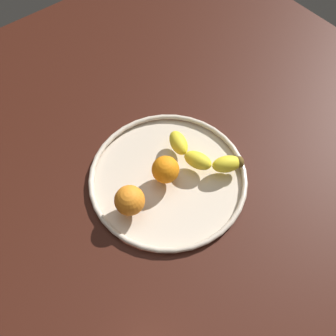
% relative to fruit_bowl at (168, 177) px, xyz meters
% --- Properties ---
extents(ground_plane, '(1.47, 1.47, 0.04)m').
position_rel_fruit_bowl_xyz_m(ground_plane, '(0.00, 0.00, -0.03)').
color(ground_plane, '#35150C').
extents(fruit_bowl, '(0.36, 0.36, 0.02)m').
position_rel_fruit_bowl_xyz_m(fruit_bowl, '(0.00, 0.00, 0.00)').
color(fruit_bowl, beige).
rests_on(fruit_bowl, ground_plane).
extents(banana, '(0.18, 0.12, 0.04)m').
position_rel_fruit_bowl_xyz_m(banana, '(0.02, 0.09, 0.03)').
color(banana, yellow).
rests_on(banana, fruit_bowl).
extents(orange_back_right, '(0.06, 0.06, 0.06)m').
position_rel_fruit_bowl_xyz_m(orange_back_right, '(0.00, -0.01, 0.04)').
color(orange_back_right, orange).
rests_on(orange_back_right, fruit_bowl).
extents(orange_front_left, '(0.06, 0.06, 0.06)m').
position_rel_fruit_bowl_xyz_m(orange_front_left, '(0.01, -0.11, 0.04)').
color(orange_front_left, orange).
rests_on(orange_front_left, fruit_bowl).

